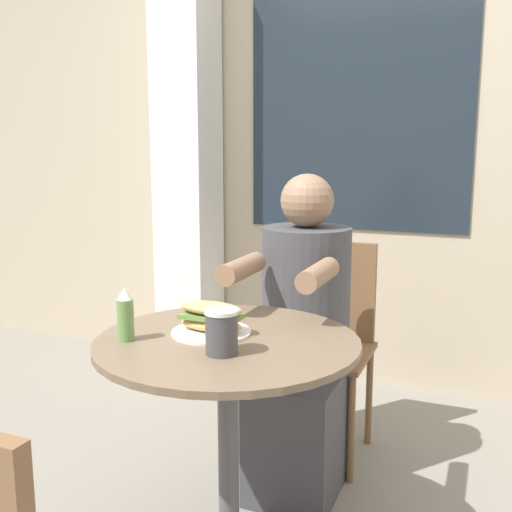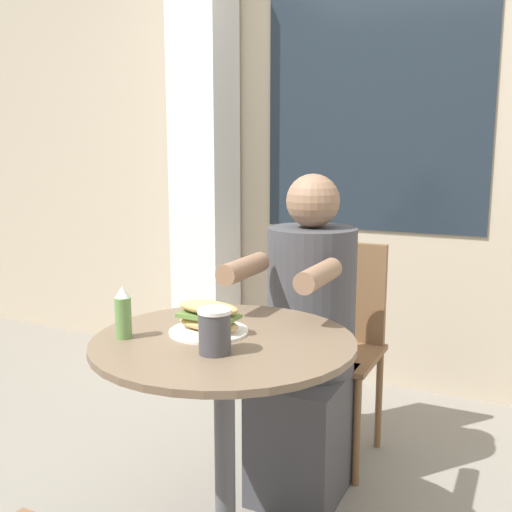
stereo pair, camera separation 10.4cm
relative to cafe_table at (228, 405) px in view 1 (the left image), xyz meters
name	(u,v)px [view 1 (the left image)]	position (x,y,z in m)	size (l,w,h in m)	color
storefront_wall	(369,119)	(0.00, 1.69, 0.86)	(8.00, 0.09, 2.80)	#B7A88E
lattice_pillar	(188,158)	(-0.95, 1.49, 0.66)	(0.29, 0.29, 2.40)	silver
cafe_table	(228,405)	(0.00, 0.00, 0.00)	(0.74, 0.74, 0.73)	brown
diner_chair	(328,327)	(0.04, 0.89, -0.02)	(0.39, 0.39, 0.87)	brown
seated_diner	(302,356)	(0.04, 0.54, -0.03)	(0.33, 0.58, 1.17)	#424247
sandwich_on_plate	(211,320)	(-0.06, 0.03, 0.23)	(0.23, 0.23, 0.09)	white
drink_cup	(222,332)	(0.04, -0.12, 0.25)	(0.09, 0.09, 0.12)	#424247
condiment_bottle	(125,315)	(-0.25, -0.12, 0.27)	(0.05, 0.05, 0.15)	#66934C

